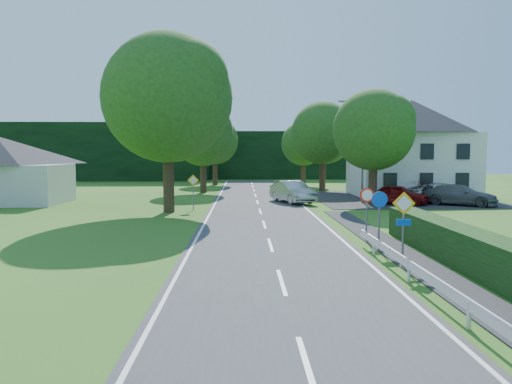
{
  "coord_description": "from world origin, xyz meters",
  "views": [
    {
      "loc": [
        -1.17,
        -8.67,
        3.92
      ],
      "look_at": [
        -0.49,
        16.16,
        1.94
      ],
      "focal_mm": 35.0,
      "sensor_mm": 36.0,
      "label": 1
    }
  ],
  "objects_px": {
    "moving_car": "(293,192)",
    "parked_car_silver_b": "(444,193)",
    "parked_car_red": "(398,195)",
    "parked_car_silver_a": "(395,188)",
    "streetlight": "(361,145)",
    "parked_car_grey": "(460,195)",
    "motorcycle": "(278,193)",
    "parasol": "(419,191)"
  },
  "relations": [
    {
      "from": "moving_car",
      "to": "parasol",
      "type": "distance_m",
      "value": 9.82
    },
    {
      "from": "streetlight",
      "to": "parked_car_silver_a",
      "type": "bearing_deg",
      "value": 42.27
    },
    {
      "from": "motorcycle",
      "to": "parked_car_grey",
      "type": "xyz_separation_m",
      "value": [
        13.07,
        -5.0,
        0.24
      ]
    },
    {
      "from": "motorcycle",
      "to": "parked_car_silver_b",
      "type": "distance_m",
      "value": 13.07
    },
    {
      "from": "parked_car_silver_b",
      "to": "parasol",
      "type": "relative_size",
      "value": 2.76
    },
    {
      "from": "parked_car_silver_a",
      "to": "parasol",
      "type": "xyz_separation_m",
      "value": [
        0.67,
        -3.94,
        0.03
      ]
    },
    {
      "from": "motorcycle",
      "to": "parked_car_red",
      "type": "height_order",
      "value": "parked_car_red"
    },
    {
      "from": "parked_car_red",
      "to": "parked_car_silver_a",
      "type": "xyz_separation_m",
      "value": [
        1.38,
        5.37,
        0.11
      ]
    },
    {
      "from": "streetlight",
      "to": "parked_car_red",
      "type": "xyz_separation_m",
      "value": [
        2.4,
        -1.93,
        -3.68
      ]
    },
    {
      "from": "parked_car_silver_a",
      "to": "parked_car_red",
      "type": "bearing_deg",
      "value": -176.59
    },
    {
      "from": "parked_car_silver_b",
      "to": "parasol",
      "type": "bearing_deg",
      "value": 98.25
    },
    {
      "from": "moving_car",
      "to": "parasol",
      "type": "xyz_separation_m",
      "value": [
        9.82,
        -0.16,
        0.04
      ]
    },
    {
      "from": "moving_car",
      "to": "parked_car_silver_b",
      "type": "bearing_deg",
      "value": -18.92
    },
    {
      "from": "streetlight",
      "to": "parasol",
      "type": "height_order",
      "value": "streetlight"
    },
    {
      "from": "motorcycle",
      "to": "parked_car_red",
      "type": "relative_size",
      "value": 0.45
    },
    {
      "from": "streetlight",
      "to": "parked_car_silver_a",
      "type": "distance_m",
      "value": 6.24
    },
    {
      "from": "streetlight",
      "to": "parked_car_grey",
      "type": "height_order",
      "value": "streetlight"
    },
    {
      "from": "parked_car_silver_a",
      "to": "parasol",
      "type": "relative_size",
      "value": 2.65
    },
    {
      "from": "parked_car_grey",
      "to": "parasol",
      "type": "height_order",
      "value": "parasol"
    },
    {
      "from": "parked_car_red",
      "to": "parked_car_silver_b",
      "type": "bearing_deg",
      "value": -40.51
    },
    {
      "from": "parked_car_silver_a",
      "to": "parked_car_silver_b",
      "type": "bearing_deg",
      "value": -125.94
    },
    {
      "from": "motorcycle",
      "to": "parked_car_grey",
      "type": "distance_m",
      "value": 14.0
    },
    {
      "from": "streetlight",
      "to": "parasol",
      "type": "xyz_separation_m",
      "value": [
        4.45,
        -0.5,
        -3.54
      ]
    },
    {
      "from": "parked_car_red",
      "to": "parasol",
      "type": "xyz_separation_m",
      "value": [
        2.05,
        1.43,
        0.14
      ]
    },
    {
      "from": "motorcycle",
      "to": "parked_car_silver_a",
      "type": "bearing_deg",
      "value": 20.02
    },
    {
      "from": "parked_car_silver_a",
      "to": "parked_car_silver_b",
      "type": "height_order",
      "value": "parked_car_silver_a"
    },
    {
      "from": "streetlight",
      "to": "parked_car_grey",
      "type": "distance_m",
      "value": 8.12
    },
    {
      "from": "motorcycle",
      "to": "parked_car_silver_a",
      "type": "relative_size",
      "value": 0.38
    },
    {
      "from": "motorcycle",
      "to": "parked_car_grey",
      "type": "bearing_deg",
      "value": -6.11
    },
    {
      "from": "moving_car",
      "to": "motorcycle",
      "type": "xyz_separation_m",
      "value": [
        -0.9,
        2.87,
        -0.32
      ]
    },
    {
      "from": "parked_car_red",
      "to": "parked_car_grey",
      "type": "bearing_deg",
      "value": -69.59
    },
    {
      "from": "streetlight",
      "to": "parked_car_silver_b",
      "type": "height_order",
      "value": "streetlight"
    },
    {
      "from": "moving_car",
      "to": "parked_car_silver_a",
      "type": "distance_m",
      "value": 9.9
    },
    {
      "from": "streetlight",
      "to": "motorcycle",
      "type": "relative_size",
      "value": 4.07
    },
    {
      "from": "moving_car",
      "to": "motorcycle",
      "type": "relative_size",
      "value": 2.6
    },
    {
      "from": "streetlight",
      "to": "parked_car_red",
      "type": "height_order",
      "value": "streetlight"
    },
    {
      "from": "parked_car_silver_b",
      "to": "streetlight",
      "type": "bearing_deg",
      "value": 89.5
    },
    {
      "from": "streetlight",
      "to": "moving_car",
      "type": "xyz_separation_m",
      "value": [
        -5.36,
        -0.34,
        -3.58
      ]
    },
    {
      "from": "streetlight",
      "to": "moving_car",
      "type": "relative_size",
      "value": 1.57
    },
    {
      "from": "motorcycle",
      "to": "parasol",
      "type": "distance_m",
      "value": 11.14
    },
    {
      "from": "streetlight",
      "to": "parked_car_silver_b",
      "type": "distance_m",
      "value": 7.47
    },
    {
      "from": "streetlight",
      "to": "parasol",
      "type": "relative_size",
      "value": 4.08
    }
  ]
}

